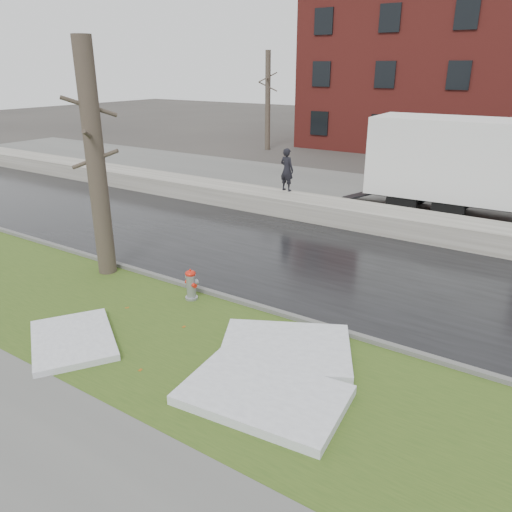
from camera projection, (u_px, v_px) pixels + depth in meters
The scene contains 15 objects.
ground at pixel (198, 315), 11.80m from camera, with size 120.00×120.00×0.00m, color #47423D.
verge at pixel (161, 336), 10.82m from camera, with size 60.00×4.50×0.04m, color #334F1A.
road at pixel (293, 257), 15.29m from camera, with size 60.00×7.00×0.03m, color black.
parking_lot at pixel (388, 199), 21.91m from camera, with size 60.00×9.00×0.03m, color slate.
curb at pixel (224, 297), 12.55m from camera, with size 60.00×0.15×0.14m, color slate.
snowbank at pixel (349, 214), 18.43m from camera, with size 60.00×1.60×0.75m, color #BCB8AC.
bg_tree_left at pixel (268, 100), 33.93m from camera, with size 1.40×1.62×6.50m.
bg_tree_center at pixel (373, 100), 33.94m from camera, with size 1.40×1.62×6.50m.
fire_hydrant at pixel (191, 283), 12.36m from camera, with size 0.40×0.37×0.80m.
tree at pixel (96, 162), 13.08m from camera, with size 1.15×1.30×6.19m.
box_truck at pixel (484, 168), 18.40m from camera, with size 11.21×2.99×3.72m.
worker at pixel (287, 170), 20.03m from camera, with size 0.63×0.41×1.72m, color black.
snow_patch_near at pixel (286, 349), 10.16m from camera, with size 2.60×2.00×0.16m, color white.
snow_patch_far at pixel (73, 340), 10.50m from camera, with size 2.20×1.60×0.14m, color white.
snow_patch_side at pixel (263, 395), 8.71m from camera, with size 2.80×1.80×0.18m, color white.
Camera 1 is at (6.96, -8.01, 5.51)m, focal length 35.00 mm.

